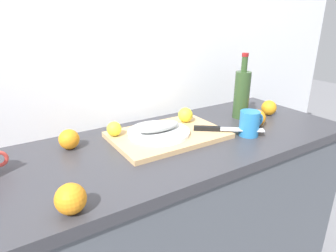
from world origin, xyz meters
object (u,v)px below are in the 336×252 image
(lemon_0, at_px, (185,115))
(coffee_mug_0, at_px, (250,123))
(wine_bottle, at_px, (242,93))
(chef_knife, at_px, (220,129))
(orange_0, at_px, (257,118))
(cutting_board, at_px, (168,135))
(white_plate, at_px, (159,132))
(fish_fillet, at_px, (159,126))

(lemon_0, height_order, coffee_mug_0, coffee_mug_0)
(wine_bottle, bearing_deg, lemon_0, 171.63)
(chef_knife, relative_size, orange_0, 3.29)
(lemon_0, bearing_deg, chef_knife, -71.16)
(cutting_board, relative_size, lemon_0, 6.92)
(white_plate, height_order, orange_0, orange_0)
(fish_fillet, xyz_separation_m, coffee_mug_0, (0.34, -0.17, -0.00))
(wine_bottle, bearing_deg, fish_fillet, -177.87)
(fish_fillet, bearing_deg, wine_bottle, 2.13)
(coffee_mug_0, relative_size, orange_0, 1.62)
(chef_knife, bearing_deg, lemon_0, 146.09)
(cutting_board, height_order, wine_bottle, wine_bottle)
(cutting_board, height_order, fish_fillet, fish_fillet)
(white_plate, xyz_separation_m, chef_knife, (0.23, -0.11, 0.00))
(coffee_mug_0, bearing_deg, fish_fillet, 153.49)
(lemon_0, distance_m, orange_0, 0.33)
(chef_knife, relative_size, coffee_mug_0, 2.03)
(white_plate, bearing_deg, coffee_mug_0, -26.51)
(cutting_board, distance_m, wine_bottle, 0.45)
(cutting_board, relative_size, fish_fillet, 2.42)
(cutting_board, height_order, chef_knife, chef_knife)
(cutting_board, relative_size, chef_knife, 1.84)
(white_plate, xyz_separation_m, fish_fillet, (0.00, 0.00, 0.03))
(orange_0, bearing_deg, wine_bottle, 80.49)
(lemon_0, relative_size, coffee_mug_0, 0.54)
(chef_knife, height_order, orange_0, orange_0)
(wine_bottle, xyz_separation_m, coffee_mug_0, (-0.14, -0.19, -0.07))
(white_plate, bearing_deg, orange_0, -13.55)
(chef_knife, xyz_separation_m, orange_0, (0.22, -0.00, 0.01))
(fish_fillet, xyz_separation_m, lemon_0, (0.18, 0.06, 0.00))
(wine_bottle, distance_m, orange_0, 0.15)
(orange_0, bearing_deg, fish_fillet, 166.45)
(coffee_mug_0, height_order, orange_0, coffee_mug_0)
(white_plate, bearing_deg, fish_fillet, 90.00)
(cutting_board, xyz_separation_m, coffee_mug_0, (0.30, -0.16, 0.04))
(white_plate, distance_m, chef_knife, 0.26)
(chef_knife, bearing_deg, wine_bottle, 64.14)
(white_plate, distance_m, fish_fillet, 0.03)
(white_plate, bearing_deg, chef_knife, -24.31)
(cutting_board, relative_size, wine_bottle, 1.47)
(lemon_0, bearing_deg, fish_fillet, -160.69)
(cutting_board, xyz_separation_m, wine_bottle, (0.44, 0.03, 0.11))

